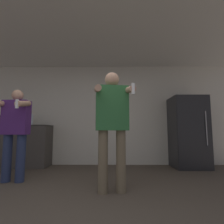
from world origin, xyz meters
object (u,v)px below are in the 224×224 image
refrigerator (188,132)px  person_man_side (15,128)px  bottle_clear_vodka (31,119)px  bottle_amber_bourbon (13,119)px  bottle_tall_gin (1,120)px  bottle_green_wine (23,121)px  person_woman_foreground (112,120)px

refrigerator → person_man_side: size_ratio=1.06×
refrigerator → bottle_clear_vodka: refrigerator is taller
refrigerator → bottle_clear_vodka: size_ratio=4.94×
bottle_clear_vodka → person_man_side: size_ratio=0.21×
bottle_clear_vodka → bottle_amber_bourbon: size_ratio=0.97×
bottle_amber_bourbon → bottle_clear_vodka: bearing=0.0°
refrigerator → bottle_amber_bourbon: size_ratio=4.77×
bottle_tall_gin → bottle_amber_bourbon: (0.30, -0.00, 0.00)m
bottle_amber_bourbon → bottle_green_wine: size_ratio=1.31×
bottle_amber_bourbon → person_man_side: person_man_side is taller
bottle_clear_vodka → person_woman_foreground: bearing=-41.0°
bottle_clear_vodka → bottle_green_wine: bearing=180.0°
bottle_green_wine → person_woman_foreground: size_ratio=0.16×
bottle_green_wine → person_man_side: size_ratio=0.17×
bottle_tall_gin → person_man_side: size_ratio=0.22×
bottle_clear_vodka → person_man_side: 1.27m
bottle_tall_gin → person_man_side: bearing=-49.4°
refrigerator → bottle_amber_bourbon: 4.18m
bottle_green_wine → person_woman_foreground: 2.76m
bottle_tall_gin → bottle_amber_bourbon: 0.30m
refrigerator → bottle_amber_bourbon: (-4.17, 0.03, 0.30)m
bottle_green_wine → person_man_side: 1.33m
bottle_amber_bourbon → person_woman_foreground: bearing=-35.5°
bottle_tall_gin → person_man_side: 1.61m
bottle_green_wine → person_woman_foreground: person_woman_foreground is taller
bottle_green_wine → bottle_amber_bourbon: bearing=-180.0°
bottle_clear_vodka → bottle_green_wine: bottle_clear_vodka is taller
bottle_clear_vodka → bottle_amber_bourbon: (-0.43, -0.00, -0.00)m
person_man_side → person_woman_foreground: bearing=-16.7°
bottle_tall_gin → bottle_green_wine: 0.52m
bottle_clear_vodka → bottle_tall_gin: bearing=180.0°
bottle_amber_bourbon → refrigerator: bearing=-0.5°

